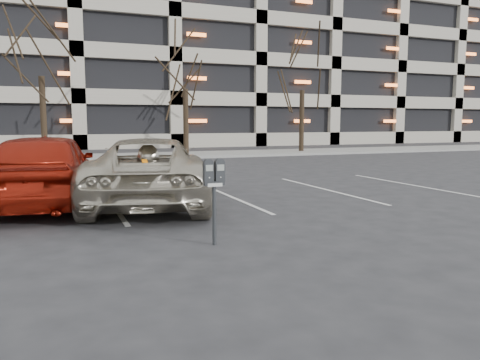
% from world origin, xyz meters
% --- Properties ---
extents(ground, '(140.00, 140.00, 0.00)m').
position_xyz_m(ground, '(0.00, 0.00, 0.00)').
color(ground, '#28282B').
rests_on(ground, ground).
extents(sidewalk, '(80.00, 4.00, 0.12)m').
position_xyz_m(sidewalk, '(0.00, 16.00, 0.06)').
color(sidewalk, gray).
rests_on(sidewalk, ground).
extents(stall_lines, '(16.90, 5.20, 0.00)m').
position_xyz_m(stall_lines, '(-1.40, 2.30, 0.01)').
color(stall_lines, silver).
rests_on(stall_lines, ground).
extents(parking_garage, '(52.00, 20.00, 19.00)m').
position_xyz_m(parking_garage, '(12.00, 33.84, 9.26)').
color(parking_garage, black).
rests_on(parking_garage, ground).
extents(tree_b, '(3.88, 3.88, 8.83)m').
position_xyz_m(tree_b, '(-3.00, 16.00, 6.38)').
color(tree_b, black).
rests_on(tree_b, ground).
extents(tree_c, '(3.48, 3.48, 7.90)m').
position_xyz_m(tree_c, '(4.00, 16.00, 5.71)').
color(tree_c, black).
rests_on(tree_c, ground).
extents(tree_d, '(3.57, 3.57, 8.12)m').
position_xyz_m(tree_d, '(11.00, 16.00, 5.87)').
color(tree_d, black).
rests_on(tree_d, ground).
extents(parking_meter, '(0.32, 0.14, 1.25)m').
position_xyz_m(parking_meter, '(-0.38, -1.99, 0.96)').
color(parking_meter, black).
rests_on(parking_meter, ground).
extents(suv_silver, '(3.61, 5.69, 1.47)m').
position_xyz_m(suv_silver, '(-0.61, 1.82, 0.73)').
color(suv_silver, beige).
rests_on(suv_silver, ground).
extents(car_red, '(2.48, 4.95, 1.62)m').
position_xyz_m(car_red, '(-2.74, 2.40, 0.81)').
color(car_red, '#9B1C0E').
rests_on(car_red, ground).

